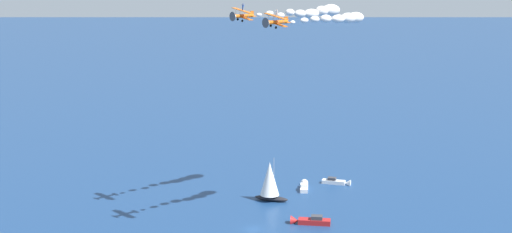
# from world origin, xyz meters

# --- Properties ---
(ground_plane) EXTENTS (2000.00, 2000.00, 0.00)m
(ground_plane) POSITION_xyz_m (0.00, 0.00, 0.00)
(ground_plane) COLOR navy
(motorboat_far_port) EXTENTS (8.91, 4.96, 2.51)m
(motorboat_far_port) POSITION_xyz_m (-26.97, -37.29, 0.68)
(motorboat_far_port) COLOR white
(motorboat_far_port) RESTS_ON ground_plane
(motorboat_inshore) EXTENTS (3.32, 9.03, 2.56)m
(motorboat_inshore) POSITION_xyz_m (-16.39, -33.17, 0.69)
(motorboat_inshore) COLOR white
(motorboat_inshore) RESTS_ON ground_plane
(motorboat_offshore) EXTENTS (10.44, 4.43, 2.94)m
(motorboat_offshore) POSITION_xyz_m (-14.31, -3.17, 0.79)
(motorboat_offshore) COLOR #B21E1E
(motorboat_offshore) RESTS_ON ground_plane
(sailboat_trailing) EXTENTS (10.05, 6.88, 12.53)m
(sailboat_trailing) POSITION_xyz_m (-5.52, -22.42, 5.72)
(sailboat_trailing) COLOR black
(sailboat_trailing) RESTS_ON ground_plane
(biplane_lead) EXTENTS (6.80, 6.61, 3.66)m
(biplane_lead) POSITION_xyz_m (-4.87, 6.65, 51.99)
(biplane_lead) COLOR orange
(wingwalker_lead) EXTENTS (1.00, 1.23, 1.53)m
(wingwalker_lead) POSITION_xyz_m (-5.08, 6.92, 54.12)
(wingwalker_lead) COLOR white
(smoke_trail_lead) EXTENTS (21.27, 18.11, 3.17)m
(smoke_trail_lead) POSITION_xyz_m (-22.53, -7.34, 51.82)
(smoke_trail_lead) COLOR silver
(biplane_wingman) EXTENTS (6.80, 6.61, 3.66)m
(biplane_wingman) POSITION_xyz_m (2.38, -8.55, 52.48)
(biplane_wingman) COLOR orange
(wingwalker_wingman) EXTENTS (0.64, 0.78, 1.79)m
(wingwalker_wingman) POSITION_xyz_m (2.18, -8.27, 54.65)
(wingwalker_wingman) COLOR #1E4CB2
(smoke_trail_wingman) EXTENTS (25.13, 20.54, 4.07)m
(smoke_trail_wingman) POSITION_xyz_m (-18.05, -24.38, 52.47)
(smoke_trail_wingman) COLOR silver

